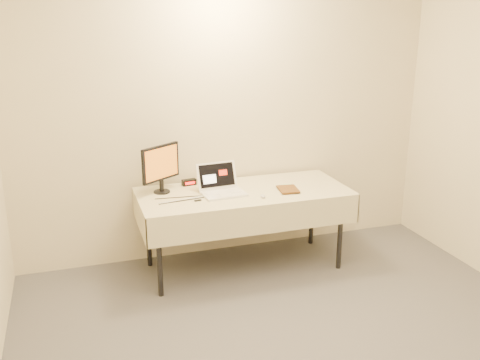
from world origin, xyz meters
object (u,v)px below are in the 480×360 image
object	(u,v)px
table	(244,197)
book	(279,179)
laptop	(221,186)
monitor	(161,165)

from	to	relation	value
table	book	world-z (taller)	book
laptop	table	bearing A→B (deg)	-10.11
laptop	monitor	distance (m)	0.55
table	monitor	xyz separation A→B (m)	(-0.70, 0.18, 0.31)
table	monitor	distance (m)	0.78
book	laptop	bearing A→B (deg)	173.75
laptop	book	distance (m)	0.52
table	laptop	world-z (taller)	laptop
monitor	book	size ratio (longest dim) A/B	1.90
laptop	book	xyz separation A→B (m)	(0.50, -0.13, 0.05)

